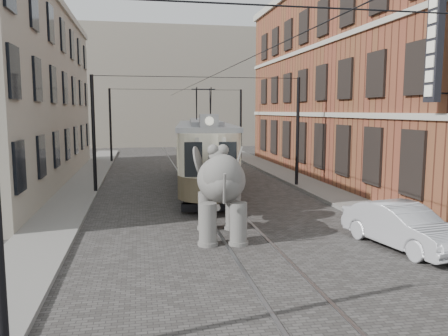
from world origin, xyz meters
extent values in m
plane|color=#464341|center=(0.00, 0.00, 0.00)|extent=(120.00, 120.00, 0.00)
cube|color=slate|center=(6.00, 0.00, 0.07)|extent=(2.00, 60.00, 0.15)
cube|color=slate|center=(-6.50, 0.00, 0.07)|extent=(2.00, 60.00, 0.15)
cube|color=brown|center=(11.00, 9.00, 6.00)|extent=(8.00, 26.00, 12.00)
cube|color=#A19885|center=(-11.00, 10.00, 5.00)|extent=(7.00, 24.00, 10.00)
cube|color=#A19885|center=(0.00, 40.00, 7.00)|extent=(28.00, 10.00, 14.00)
imported|color=#A5A6AA|center=(4.57, -5.22, 0.69)|extent=(2.29, 4.38, 1.37)
camera|label=1|loc=(-3.35, -17.44, 4.21)|focal=35.97mm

